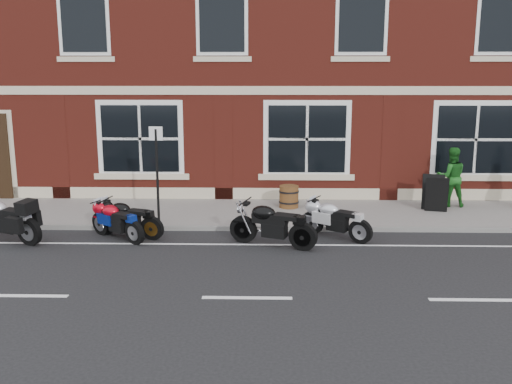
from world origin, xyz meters
TOP-DOWN VIEW (x-y plane):
  - ground at (0.00, 0.00)m, footprint 80.00×80.00m
  - sidewalk at (0.00, 3.00)m, footprint 30.00×3.00m
  - kerb at (0.00, 1.42)m, footprint 30.00×0.16m
  - pub_building at (0.00, 10.50)m, footprint 24.00×12.00m
  - moto_touring_silver at (-5.87, 0.39)m, footprint 2.03×1.02m
  - moto_sport_red at (-3.25, 0.59)m, footprint 1.53×1.22m
  - moto_sport_black at (-3.04, 0.79)m, footprint 1.81×0.75m
  - moto_sport_silver at (1.97, 0.79)m, footprint 1.60×1.23m
  - moto_naked_black at (0.43, 0.11)m, footprint 2.01×0.95m
  - pedestrian_right at (5.61, 3.75)m, footprint 0.86×0.68m
  - a_board_sign at (5.00, 3.14)m, footprint 0.68×0.53m
  - barrel_planter at (0.95, 3.46)m, footprint 0.57×0.57m
  - parking_sign at (-2.48, 1.79)m, footprint 0.35×0.07m

SIDE VIEW (x-z plane):
  - ground at x=0.00m, z-range 0.00..0.00m
  - sidewalk at x=0.00m, z-range 0.00..0.12m
  - kerb at x=0.00m, z-range 0.00..0.12m
  - barrel_planter at x=0.95m, z-range 0.12..0.76m
  - moto_sport_red at x=-3.25m, z-range 0.06..0.89m
  - moto_sport_black at x=-3.04m, z-range 0.06..0.91m
  - moto_sport_silver at x=1.97m, z-range 0.06..0.92m
  - moto_naked_black at x=0.43m, z-range 0.07..1.03m
  - moto_touring_silver at x=-5.87m, z-range -0.13..1.30m
  - a_board_sign at x=5.00m, z-range 0.12..1.12m
  - pedestrian_right at x=5.61m, z-range 0.12..1.83m
  - parking_sign at x=-2.48m, z-range 0.31..2.78m
  - pub_building at x=0.00m, z-range 0.00..12.00m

